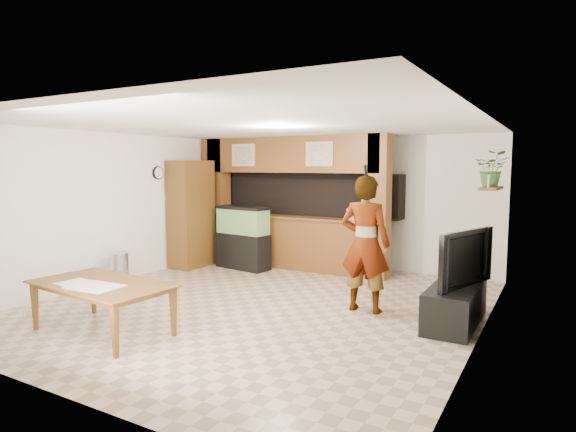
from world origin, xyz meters
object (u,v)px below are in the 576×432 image
Objects in this scene: aquarium at (243,238)px; pantry_cabinet at (191,214)px; television at (457,257)px; dining_table at (100,309)px; person at (365,244)px.

pantry_cabinet is at bearing -154.10° from aquarium.
television is (5.35, -1.07, -0.20)m from pantry_cabinet.
pantry_cabinet is 1.72× the size of aquarium.
pantry_cabinet is 1.21× the size of dining_table.
pantry_cabinet is at bearing 96.76° from television.
pantry_cabinet is 1.71× the size of television.
dining_table is at bearing 42.74° from person.
person is (-1.21, -0.08, 0.09)m from television.
person reaches higher than television.
pantry_cabinet is 1.12× the size of person.
television is 1.22m from person.
person is at bearing -17.60° from aquarium.
pantry_cabinet is 4.30m from person.
television is (4.32, -1.40, 0.26)m from aquarium.
pantry_cabinet is at bearing 119.65° from dining_table.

